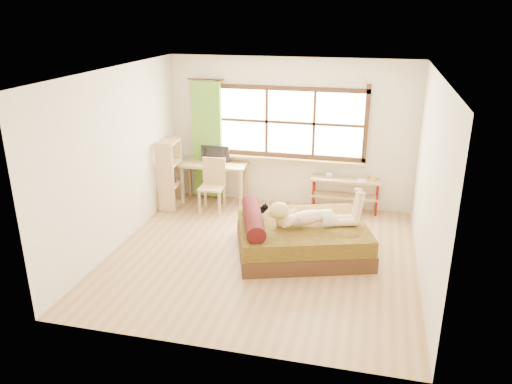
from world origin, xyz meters
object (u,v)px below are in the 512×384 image
(bed, at_px, (299,237))
(desk, at_px, (214,169))
(woman, at_px, (313,208))
(pipe_shelf, at_px, (346,187))
(kitten, at_px, (257,209))
(chair, at_px, (213,182))
(bookshelf, at_px, (170,174))

(bed, relative_size, desk, 1.82)
(woman, bearing_deg, pipe_shelf, 60.69)
(woman, relative_size, kitten, 4.67)
(woman, xyz_separation_m, desk, (-2.09, 1.74, -0.10))
(kitten, xyz_separation_m, chair, (-1.12, 1.23, -0.06))
(woman, distance_m, bookshelf, 3.08)
(woman, distance_m, pipe_shelf, 1.92)
(kitten, relative_size, bookshelf, 0.22)
(bed, xyz_separation_m, bookshelf, (-2.59, 1.26, 0.39))
(desk, distance_m, chair, 0.40)
(chair, xyz_separation_m, pipe_shelf, (2.36, 0.48, -0.08))
(woman, bearing_deg, bed, 151.58)
(bed, relative_size, chair, 2.38)
(bookshelf, bearing_deg, pipe_shelf, 5.19)
(kitten, bearing_deg, desk, 109.28)
(bed, bearing_deg, pipe_shelf, 54.73)
(bed, height_order, pipe_shelf, bed)
(chair, bearing_deg, kitten, -50.17)
(chair, height_order, pipe_shelf, chair)
(chair, bearing_deg, bookshelf, -176.98)
(bed, xyz_separation_m, woman, (0.19, -0.04, 0.50))
(kitten, height_order, pipe_shelf, kitten)
(chair, distance_m, bookshelf, 0.81)
(pipe_shelf, bearing_deg, desk, -178.30)
(woman, xyz_separation_m, pipe_shelf, (0.37, 1.86, -0.31))
(desk, bearing_deg, kitten, -55.15)
(pipe_shelf, bearing_deg, bed, -108.23)
(desk, height_order, chair, chair)
(bed, relative_size, woman, 1.71)
(pipe_shelf, bearing_deg, chair, -169.54)
(bookshelf, bearing_deg, woman, -29.86)
(kitten, relative_size, desk, 0.23)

